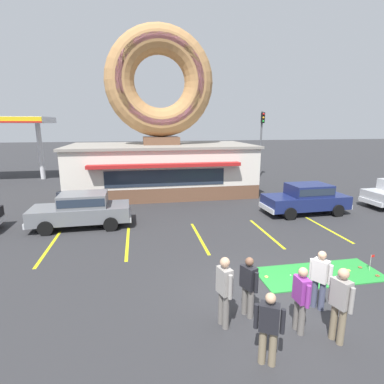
{
  "coord_description": "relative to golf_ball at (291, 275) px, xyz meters",
  "views": [
    {
      "loc": [
        -3.49,
        -6.73,
        4.71
      ],
      "look_at": [
        -1.35,
        5.0,
        2.0
      ],
      "focal_mm": 28.0,
      "sensor_mm": 36.0,
      "label": 1
    }
  ],
  "objects": [
    {
      "name": "pedestrian_blue_sweater_man",
      "position": [
        -1.1,
        -2.39,
        0.83
      ],
      "size": [
        0.25,
        0.6,
        1.61
      ],
      "color": "slate",
      "rests_on": "ground"
    },
    {
      "name": "mini_donut_mid_centre",
      "position": [
        -0.79,
        0.05,
        -0.0
      ],
      "size": [
        0.13,
        0.13,
        0.04
      ],
      "primitive_type": "torus",
      "color": "#E5C666",
      "rests_on": "putting_mat"
    },
    {
      "name": "parking_stripe_far_left",
      "position": [
        -8.15,
        3.8,
        -0.05
      ],
      "size": [
        0.12,
        3.6,
        0.01
      ],
      "primitive_type": "cube",
      "color": "yellow",
      "rests_on": "ground"
    },
    {
      "name": "pedestrian_leather_jacket_man",
      "position": [
        -2.05,
        -1.62,
        0.81
      ],
      "size": [
        0.38,
        0.55,
        1.57
      ],
      "color": "slate",
      "rests_on": "ground"
    },
    {
      "name": "mini_donut_near_right",
      "position": [
        2.03,
        -0.04,
        -0.0
      ],
      "size": [
        0.13,
        0.13,
        0.04
      ],
      "primitive_type": "torus",
      "color": "#E5C666",
      "rests_on": "putting_mat"
    },
    {
      "name": "mini_donut_far_left",
      "position": [
        0.4,
        -0.53,
        -0.0
      ],
      "size": [
        0.13,
        0.13,
        0.04
      ],
      "primitive_type": "torus",
      "color": "brown",
      "rests_on": "putting_mat"
    },
    {
      "name": "pedestrian_beanie_man",
      "position": [
        -2.22,
        -3.17,
        0.81
      ],
      "size": [
        0.53,
        0.39,
        1.57
      ],
      "color": "#7F7056",
      "rests_on": "ground"
    },
    {
      "name": "parking_stripe_mid_right",
      "position": [
        3.85,
        3.8,
        -0.05
      ],
      "size": [
        0.12,
        3.6,
        0.01
      ],
      "primitive_type": "cube",
      "color": "yellow",
      "rests_on": "ground"
    },
    {
      "name": "donut_shop_building",
      "position": [
        -2.98,
        12.74,
        3.69
      ],
      "size": [
        12.3,
        6.75,
        10.96
      ],
      "color": "brown",
      "rests_on": "ground"
    },
    {
      "name": "traffic_light_pole",
      "position": [
        6.21,
        17.28,
        3.66
      ],
      "size": [
        0.28,
        0.47,
        5.8
      ],
      "color": "#595B60",
      "rests_on": "ground"
    },
    {
      "name": "parking_stripe_centre",
      "position": [
        0.85,
        3.8,
        -0.05
      ],
      "size": [
        0.12,
        3.6,
        0.01
      ],
      "primitive_type": "cube",
      "color": "yellow",
      "rests_on": "ground"
    },
    {
      "name": "mini_donut_mid_right",
      "position": [
        2.68,
        -0.52,
        -0.0
      ],
      "size": [
        0.13,
        0.13,
        0.04
      ],
      "primitive_type": "torus",
      "color": "brown",
      "rests_on": "putting_mat"
    },
    {
      "name": "pedestrian_hooded_kid",
      "position": [
        -0.44,
        -2.84,
        0.93
      ],
      "size": [
        0.34,
        0.58,
        1.75
      ],
      "color": "#7F7056",
      "rests_on": "ground"
    },
    {
      "name": "parking_stripe_mid_left",
      "position": [
        -2.15,
        3.8,
        -0.05
      ],
      "size": [
        0.12,
        3.6,
        0.01
      ],
      "primitive_type": "cube",
      "color": "yellow",
      "rests_on": "ground"
    },
    {
      "name": "parking_stripe_left",
      "position": [
        -5.15,
        3.8,
        -0.05
      ],
      "size": [
        0.12,
        3.6,
        0.01
      ],
      "primitive_type": "cube",
      "color": "yellow",
      "rests_on": "ground"
    },
    {
      "name": "pedestrian_crossing_woman",
      "position": [
        -2.75,
        -1.88,
        0.93
      ],
      "size": [
        0.33,
        0.58,
        1.76
      ],
      "color": "slate",
      "rests_on": "ground"
    },
    {
      "name": "putting_flag_pin",
      "position": [
        2.75,
        -0.13,
        0.39
      ],
      "size": [
        0.13,
        0.01,
        0.55
      ],
      "color": "silver",
      "rests_on": "putting_mat"
    },
    {
      "name": "pedestrian_clipboard_woman",
      "position": [
        -0.14,
        -1.65,
        0.83
      ],
      "size": [
        0.41,
        0.52,
        1.6
      ],
      "color": "#474C66",
      "rests_on": "ground"
    },
    {
      "name": "ground_plane",
      "position": [
        -1.13,
        -1.2,
        -0.05
      ],
      "size": [
        160.0,
        160.0,
        0.0
      ],
      "primitive_type": "plane",
      "color": "#2D2D30"
    },
    {
      "name": "trash_bin",
      "position": [
        -8.92,
        9.55,
        0.45
      ],
      "size": [
        0.57,
        0.57,
        0.97
      ],
      "color": "#232833",
      "rests_on": "ground"
    },
    {
      "name": "car_grey",
      "position": [
        -7.25,
        6.16,
        0.82
      ],
      "size": [
        4.6,
        2.07,
        1.6
      ],
      "color": "slate",
      "rests_on": "ground"
    },
    {
      "name": "putting_mat",
      "position": [
        0.98,
        -0.04,
        -0.04
      ],
      "size": [
        3.97,
        1.57,
        0.03
      ],
      "primitive_type": "cube",
      "color": "green",
      "rests_on": "ground"
    },
    {
      "name": "golf_ball",
      "position": [
        0.0,
        0.0,
        0.0
      ],
      "size": [
        0.04,
        0.04,
        0.04
      ],
      "primitive_type": "sphere",
      "color": "white",
      "rests_on": "putting_mat"
    },
    {
      "name": "mini_donut_mid_left",
      "position": [
        2.55,
        0.08,
        -0.0
      ],
      "size": [
        0.13,
        0.13,
        0.04
      ],
      "primitive_type": "torus",
      "color": "brown",
      "rests_on": "putting_mat"
    },
    {
      "name": "car_navy",
      "position": [
        4.21,
        6.27,
        0.82
      ],
      "size": [
        4.6,
        2.07,
        1.6
      ],
      "color": "navy",
      "rests_on": "ground"
    },
    {
      "name": "mini_donut_near_left",
      "position": [
        0.66,
        -0.16,
        -0.0
      ],
      "size": [
        0.13,
        0.13,
        0.04
      ],
      "primitive_type": "torus",
      "color": "#D17F47",
      "rests_on": "putting_mat"
    }
  ]
}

